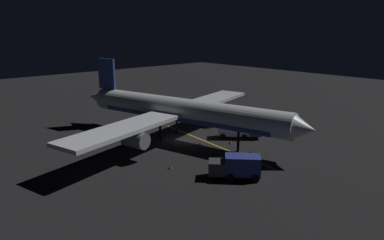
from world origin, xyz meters
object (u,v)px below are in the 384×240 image
Objects in this scene: airliner at (179,111)px; traffic_cone_near_right at (231,142)px; baggage_truck at (237,167)px; traffic_cone_under_wing at (170,167)px; ground_crew_worker at (250,158)px; traffic_cone_near_left at (201,142)px; catering_truck at (238,130)px.

airliner is 70.98× the size of traffic_cone_near_right.
baggage_truck is 8.05m from traffic_cone_under_wing.
baggage_truck is 3.17× the size of ground_crew_worker.
airliner is 11.98m from traffic_cone_under_wing.
airliner is 22.43× the size of ground_crew_worker.
ground_crew_worker is 3.16× the size of traffic_cone_near_left.
traffic_cone_near_left is at bearing 102.74° from airliner.
traffic_cone_near_right and traffic_cone_under_wing have the same top height.
traffic_cone_near_left is 1.00× the size of traffic_cone_near_right.
traffic_cone_near_left and traffic_cone_under_wing have the same top height.
catering_truck reaches higher than ground_crew_worker.
baggage_truck is 10.02× the size of traffic_cone_near_left.
traffic_cone_near_left and traffic_cone_near_right have the same top height.
traffic_cone_under_wing is (12.23, 1.38, 0.00)m from traffic_cone_near_right.
traffic_cone_near_right is (-4.20, 6.49, -4.14)m from airliner.
traffic_cone_under_wing is (7.87, -5.57, -0.64)m from ground_crew_worker.
traffic_cone_near_right is 1.00× the size of traffic_cone_under_wing.
traffic_cone_near_left is at bearing -14.05° from catering_truck.
airliner is at bearing -36.73° from catering_truck.
baggage_truck is 10.02× the size of traffic_cone_under_wing.
traffic_cone_under_wing is at bearing 44.45° from airliner.
baggage_truck is 12.28m from traffic_cone_near_left.
baggage_truck is at bearing 44.92° from traffic_cone_near_right.
airliner is at bearing -90.66° from ground_crew_worker.
airliner reaches higher than traffic_cone_near_right.
baggage_truck is at bearing 74.22° from airliner.
catering_truck reaches higher than traffic_cone_under_wing.
baggage_truck is (4.20, 14.88, -3.07)m from airliner.
catering_truck reaches higher than traffic_cone_near_right.
traffic_cone_near_left is at bearing -39.40° from traffic_cone_near_right.
ground_crew_worker is (0.16, 13.44, -3.50)m from airliner.
traffic_cone_near_right is (-4.36, -6.95, -0.64)m from ground_crew_worker.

